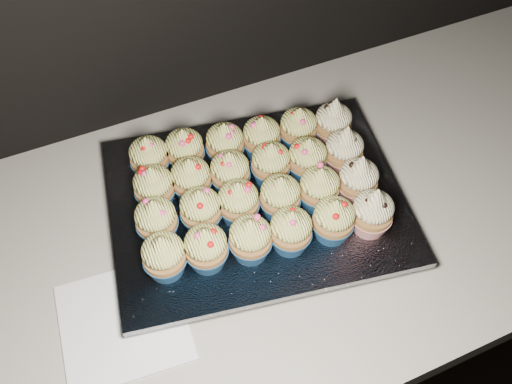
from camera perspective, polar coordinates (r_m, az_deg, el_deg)
cabinet at (r=1.34m, az=1.99°, el=-13.60°), size 2.40×0.60×0.86m
worktop at (r=0.95m, az=2.75°, el=-2.56°), size 2.44×0.64×0.04m
napkin at (r=0.85m, az=-13.12°, el=-12.57°), size 0.19×0.19×0.00m
baking_tray at (r=0.92m, az=0.00°, el=-1.47°), size 0.47×0.39×0.02m
foil_lining at (r=0.91m, az=0.00°, el=-0.84°), size 0.51×0.43×0.01m
cupcake_0 at (r=0.81m, az=-9.19°, el=-6.33°), size 0.06×0.06×0.08m
cupcake_1 at (r=0.81m, az=-5.01°, el=-5.58°), size 0.06×0.06×0.08m
cupcake_2 at (r=0.82m, az=-0.57°, el=-4.69°), size 0.06×0.06×0.08m
cupcake_3 at (r=0.82m, az=3.50°, el=-3.85°), size 0.06×0.06×0.08m
cupcake_4 at (r=0.84m, az=7.76°, el=-2.73°), size 0.06×0.06×0.08m
cupcake_5 at (r=0.86m, az=11.57°, el=-1.95°), size 0.06×0.06×0.10m
cupcake_6 at (r=0.85m, az=-9.94°, el=-2.77°), size 0.06×0.06×0.08m
cupcake_7 at (r=0.85m, az=-5.55°, el=-1.78°), size 0.06×0.06×0.08m
cupcake_8 at (r=0.85m, az=-1.77°, el=-1.01°), size 0.06×0.06×0.08m
cupcake_9 at (r=0.86m, az=2.44°, el=-0.48°), size 0.06×0.06×0.08m
cupcake_10 at (r=0.87m, az=6.34°, el=0.37°), size 0.06×0.06×0.08m
cupcake_11 at (r=0.89m, az=10.17°, el=1.24°), size 0.06×0.06×0.10m
cupcake_12 at (r=0.88m, az=-10.16°, el=0.48°), size 0.06×0.06×0.08m
cupcake_13 at (r=0.88m, az=-6.51°, el=1.32°), size 0.06×0.06×0.08m
cupcake_14 at (r=0.89m, az=-2.61°, el=1.99°), size 0.06×0.06×0.08m
cupcake_15 at (r=0.90m, az=1.50°, el=2.87°), size 0.06×0.06×0.08m
cupcake_16 at (r=0.91m, az=5.15°, el=3.32°), size 0.06×0.06×0.08m
cupcake_17 at (r=0.93m, az=8.79°, el=4.17°), size 0.06×0.06×0.10m
cupcake_18 at (r=0.92m, az=-10.63°, el=3.42°), size 0.06×0.06×0.08m
cupcake_19 at (r=0.93m, az=-7.14°, el=4.23°), size 0.06×0.06×0.08m
cupcake_20 at (r=0.93m, az=-3.13°, el=4.84°), size 0.06×0.06×0.08m
cupcake_21 at (r=0.94m, az=0.56°, el=5.50°), size 0.06×0.06×0.08m
cupcake_22 at (r=0.95m, az=4.24°, el=6.35°), size 0.06×0.06×0.08m
cupcake_23 at (r=0.97m, az=7.71°, el=6.91°), size 0.06×0.06×0.10m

